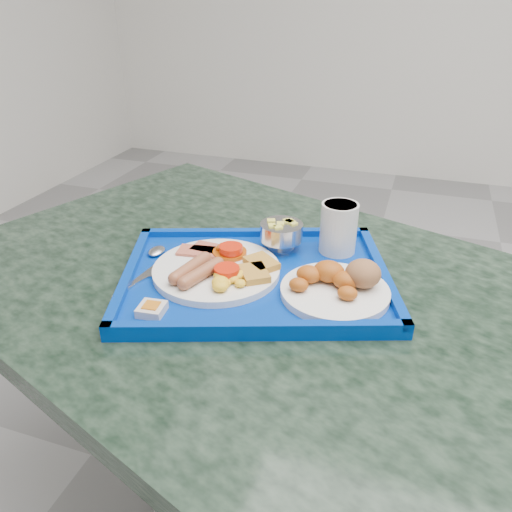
{
  "coord_description": "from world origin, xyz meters",
  "views": [
    {
      "loc": [
        -0.51,
        -0.85,
        1.28
      ],
      "look_at": [
        -0.76,
        -0.09,
        0.84
      ],
      "focal_mm": 35.0,
      "sensor_mm": 36.0,
      "label": 1
    }
  ],
  "objects": [
    {
      "name": "jam_packet",
      "position": [
        -0.89,
        -0.26,
        0.81
      ],
      "size": [
        0.05,
        0.05,
        0.02
      ],
      "rotation": [
        0.0,
        0.0,
        0.11
      ],
      "color": "silver",
      "rests_on": "tray"
    },
    {
      "name": "spoon",
      "position": [
        -0.97,
        -0.09,
        0.81
      ],
      "size": [
        0.08,
        0.18,
        0.01
      ],
      "rotation": [
        0.0,
        0.0,
        -0.32
      ],
      "color": "#B8B8BB",
      "rests_on": "tray"
    },
    {
      "name": "table",
      "position": [
        -0.76,
        -0.08,
        0.58
      ],
      "size": [
        1.47,
        1.23,
        0.79
      ],
      "rotation": [
        0.0,
        0.0,
        -0.36
      ],
      "color": "slate",
      "rests_on": "floor"
    },
    {
      "name": "tray",
      "position": [
        -0.76,
        -0.09,
        0.8
      ],
      "size": [
        0.58,
        0.5,
        0.03
      ],
      "rotation": [
        0.0,
        0.0,
        0.34
      ],
      "color": "#03319C",
      "rests_on": "table"
    },
    {
      "name": "bread_plate",
      "position": [
        -0.61,
        -0.1,
        0.82
      ],
      "size": [
        0.19,
        0.19,
        0.06
      ],
      "rotation": [
        0.0,
        0.0,
        -0.18
      ],
      "color": "white",
      "rests_on": "tray"
    },
    {
      "name": "knife",
      "position": [
        -0.96,
        -0.16,
        0.8
      ],
      "size": [
        0.03,
        0.17,
        0.0
      ],
      "primitive_type": "cube",
      "rotation": [
        0.0,
        0.0,
        -0.11
      ],
      "color": "#B8B8BB",
      "rests_on": "tray"
    },
    {
      "name": "fruit_bowl",
      "position": [
        -0.75,
        0.03,
        0.84
      ],
      "size": [
        0.09,
        0.09,
        0.06
      ],
      "color": "#B8B8BB",
      "rests_on": "tray"
    },
    {
      "name": "juice_cup",
      "position": [
        -0.64,
        0.06,
        0.86
      ],
      "size": [
        0.07,
        0.07,
        0.1
      ],
      "color": "silver",
      "rests_on": "tray"
    },
    {
      "name": "main_plate",
      "position": [
        -0.83,
        -0.11,
        0.82
      ],
      "size": [
        0.24,
        0.24,
        0.04
      ],
      "rotation": [
        0.0,
        0.0,
        -0.37
      ],
      "color": "white",
      "rests_on": "tray"
    }
  ]
}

